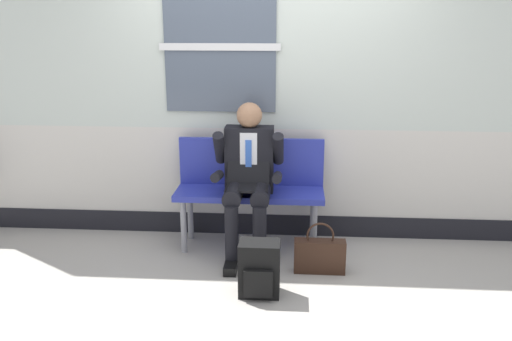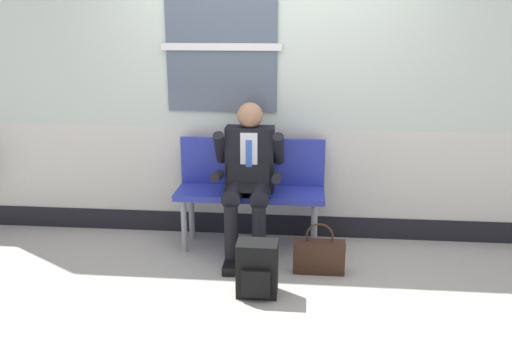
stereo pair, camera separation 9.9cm
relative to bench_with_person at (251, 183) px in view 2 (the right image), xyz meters
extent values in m
plane|color=#9E9991|center=(0.14, -0.33, -0.56)|extent=(18.00, 18.00, 0.00)
cube|color=beige|center=(0.14, 0.28, 1.34)|extent=(5.84, 0.12, 1.83)
cube|color=beige|center=(0.14, 0.28, 0.03)|extent=(5.84, 0.12, 0.80)
cube|color=black|center=(0.14, 0.28, -0.46)|extent=(5.84, 0.14, 0.19)
cube|color=#4C5666|center=(-0.27, 0.21, 1.13)|extent=(0.95, 0.02, 1.10)
cube|color=silver|center=(-0.27, 0.20, 1.13)|extent=(1.03, 0.03, 0.06)
cube|color=#28339E|center=(0.00, -0.07, -0.07)|extent=(1.25, 0.42, 0.05)
cube|color=#28339E|center=(0.00, 0.11, 0.16)|extent=(1.25, 0.04, 0.41)
cylinder|color=gray|center=(-0.55, -0.22, -0.33)|extent=(0.05, 0.05, 0.47)
cylinder|color=gray|center=(-0.55, 0.08, -0.33)|extent=(0.05, 0.05, 0.47)
cylinder|color=gray|center=(0.55, -0.22, -0.33)|extent=(0.05, 0.05, 0.47)
cylinder|color=gray|center=(0.55, 0.08, -0.33)|extent=(0.05, 0.05, 0.47)
cylinder|color=black|center=(-0.11, -0.28, 0.00)|extent=(0.15, 0.40, 0.15)
cylinder|color=black|center=(-0.11, -0.47, -0.30)|extent=(0.11, 0.11, 0.52)
cube|color=black|center=(-0.11, -0.53, -0.52)|extent=(0.10, 0.26, 0.07)
cylinder|color=black|center=(0.11, -0.28, 0.00)|extent=(0.15, 0.40, 0.15)
cylinder|color=black|center=(0.11, -0.47, -0.30)|extent=(0.11, 0.11, 0.52)
cube|color=black|center=(0.11, -0.53, -0.52)|extent=(0.10, 0.26, 0.07)
cube|color=black|center=(0.00, -0.07, 0.23)|extent=(0.40, 0.18, 0.55)
cube|color=silver|center=(0.00, -0.17, 0.28)|extent=(0.14, 0.01, 0.38)
cube|color=blue|center=(0.00, -0.17, 0.25)|extent=(0.05, 0.01, 0.33)
sphere|color=#9E7051|center=(0.00, -0.07, 0.60)|extent=(0.21, 0.21, 0.21)
cylinder|color=black|center=(-0.24, -0.14, 0.34)|extent=(0.09, 0.25, 0.30)
cylinder|color=black|center=(-0.24, -0.31, 0.15)|extent=(0.08, 0.27, 0.12)
cylinder|color=black|center=(0.24, -0.14, 0.34)|extent=(0.09, 0.25, 0.30)
cylinder|color=black|center=(0.24, -0.31, 0.15)|extent=(0.08, 0.27, 0.12)
cube|color=black|center=(0.00, -0.31, 0.06)|extent=(0.34, 0.22, 0.02)
cube|color=black|center=(0.00, -0.18, 0.17)|extent=(0.34, 0.08, 0.21)
cube|color=black|center=(0.14, -0.90, -0.36)|extent=(0.29, 0.20, 0.40)
cube|color=black|center=(0.14, -1.02, -0.42)|extent=(0.20, 0.04, 0.20)
cube|color=#331E14|center=(0.58, -0.52, -0.43)|extent=(0.40, 0.11, 0.27)
torus|color=#331E14|center=(0.58, -0.52, -0.25)|extent=(0.22, 0.02, 0.22)
camera|label=1|loc=(0.36, -4.43, 1.38)|focal=38.08mm
camera|label=2|loc=(0.46, -4.42, 1.38)|focal=38.08mm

